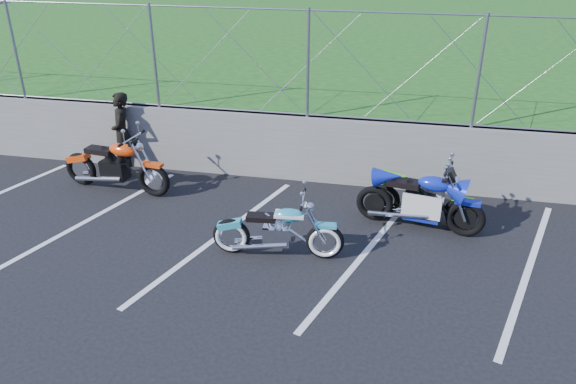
% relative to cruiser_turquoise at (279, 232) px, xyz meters
% --- Properties ---
extents(ground, '(90.00, 90.00, 0.00)m').
position_rel_cruiser_turquoise_xyz_m(ground, '(-1.09, -0.63, -0.40)').
color(ground, black).
rests_on(ground, ground).
extents(retaining_wall, '(30.00, 0.22, 1.30)m').
position_rel_cruiser_turquoise_xyz_m(retaining_wall, '(-1.09, 2.87, 0.25)').
color(retaining_wall, slate).
rests_on(retaining_wall, ground).
extents(grass_field, '(30.00, 20.00, 1.30)m').
position_rel_cruiser_turquoise_xyz_m(grass_field, '(-1.09, 12.87, 0.25)').
color(grass_field, '#1C5215').
rests_on(grass_field, ground).
extents(chain_link_fence, '(28.00, 0.03, 2.00)m').
position_rel_cruiser_turquoise_xyz_m(chain_link_fence, '(-1.09, 2.87, 1.90)').
color(chain_link_fence, gray).
rests_on(chain_link_fence, retaining_wall).
extents(parking_lines, '(18.29, 4.31, 0.01)m').
position_rel_cruiser_turquoise_xyz_m(parking_lines, '(0.11, 0.37, -0.40)').
color(parking_lines, silver).
rests_on(parking_lines, ground).
extents(cruiser_turquoise, '(2.02, 0.64, 1.01)m').
position_rel_cruiser_turquoise_xyz_m(cruiser_turquoise, '(0.00, 0.00, 0.00)').
color(cruiser_turquoise, black).
rests_on(cruiser_turquoise, ground).
extents(naked_orange, '(2.26, 0.76, 1.13)m').
position_rel_cruiser_turquoise_xyz_m(naked_orange, '(-3.50, 1.63, 0.08)').
color(naked_orange, black).
rests_on(naked_orange, ground).
extents(sportbike_green, '(1.83, 0.65, 0.96)m').
position_rel_cruiser_turquoise_xyz_m(sportbike_green, '(2.16, 1.59, 0.01)').
color(sportbike_green, black).
rests_on(sportbike_green, ground).
extents(sportbike_blue, '(2.12, 0.75, 1.11)m').
position_rel_cruiser_turquoise_xyz_m(sportbike_blue, '(2.11, 1.32, 0.07)').
color(sportbike_blue, black).
rests_on(sportbike_blue, ground).
extents(person_standing, '(0.58, 0.70, 1.64)m').
position_rel_cruiser_turquoise_xyz_m(person_standing, '(-3.82, 2.57, 0.41)').
color(person_standing, black).
rests_on(person_standing, ground).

